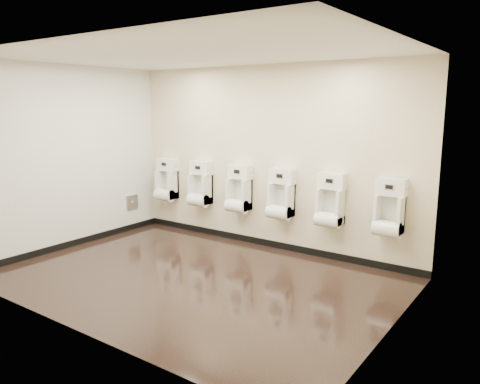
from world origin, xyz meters
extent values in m
cube|color=black|center=(0.00, 0.00, 0.00)|extent=(5.00, 3.50, 0.00)
cube|color=silver|center=(0.00, 0.00, 2.80)|extent=(5.00, 3.50, 0.00)
cube|color=beige|center=(0.00, 1.75, 1.40)|extent=(5.00, 0.02, 2.80)
cube|color=beige|center=(0.00, -1.75, 1.40)|extent=(5.00, 0.02, 2.80)
cube|color=beige|center=(-2.50, 0.00, 1.40)|extent=(0.02, 3.50, 2.80)
cube|color=beige|center=(2.50, 0.00, 1.40)|extent=(0.02, 3.50, 2.80)
cube|color=white|center=(-2.50, 0.00, 1.40)|extent=(0.01, 3.50, 2.80)
cube|color=black|center=(0.00, 1.74, 0.05)|extent=(5.00, 0.02, 0.10)
cube|color=black|center=(-2.49, 0.00, 0.05)|extent=(0.02, 3.50, 0.10)
cube|color=#9E9EA3|center=(-2.48, 1.20, 0.50)|extent=(0.03, 0.25, 0.25)
cylinder|color=silver|center=(-2.46, 1.20, 0.50)|extent=(0.02, 0.04, 0.04)
cube|color=white|center=(-2.03, 1.62, 0.80)|extent=(0.35, 0.25, 0.49)
cube|color=silver|center=(-2.03, 1.71, 0.84)|extent=(0.26, 0.01, 0.37)
cylinder|color=white|center=(-2.03, 1.56, 0.62)|extent=(0.35, 0.21, 0.21)
cube|color=white|center=(-2.03, 1.66, 1.15)|extent=(0.39, 0.18, 0.21)
cube|color=black|center=(-2.03, 1.56, 1.17)|extent=(0.10, 0.01, 0.05)
cube|color=silver|center=(-2.03, 1.56, 1.17)|extent=(0.12, 0.01, 0.07)
cylinder|color=silver|center=(-1.83, 1.66, 1.15)|extent=(0.01, 0.03, 0.03)
cube|color=white|center=(-1.25, 1.62, 0.80)|extent=(0.35, 0.25, 0.49)
cube|color=silver|center=(-1.25, 1.71, 0.84)|extent=(0.26, 0.01, 0.37)
cylinder|color=white|center=(-1.25, 1.56, 0.62)|extent=(0.35, 0.21, 0.21)
cube|color=white|center=(-1.25, 1.66, 1.15)|extent=(0.39, 0.18, 0.21)
cube|color=black|center=(-1.25, 1.56, 1.17)|extent=(0.10, 0.01, 0.05)
cube|color=silver|center=(-1.25, 1.56, 1.17)|extent=(0.12, 0.01, 0.07)
cylinder|color=silver|center=(-1.05, 1.66, 1.15)|extent=(0.01, 0.03, 0.03)
cube|color=white|center=(-0.45, 1.62, 0.80)|extent=(0.35, 0.25, 0.49)
cube|color=silver|center=(-0.45, 1.71, 0.84)|extent=(0.26, 0.01, 0.37)
cylinder|color=white|center=(-0.45, 1.56, 0.62)|extent=(0.35, 0.21, 0.21)
cube|color=white|center=(-0.45, 1.66, 1.15)|extent=(0.39, 0.18, 0.21)
cube|color=black|center=(-0.45, 1.56, 1.17)|extent=(0.10, 0.01, 0.05)
cube|color=silver|center=(-0.45, 1.56, 1.17)|extent=(0.12, 0.01, 0.07)
cylinder|color=silver|center=(-0.25, 1.66, 1.15)|extent=(0.01, 0.03, 0.03)
cube|color=white|center=(0.32, 1.62, 0.80)|extent=(0.35, 0.25, 0.49)
cube|color=silver|center=(0.32, 1.71, 0.84)|extent=(0.26, 0.01, 0.37)
cylinder|color=white|center=(0.32, 1.56, 0.62)|extent=(0.35, 0.21, 0.21)
cube|color=white|center=(0.32, 1.66, 1.15)|extent=(0.39, 0.18, 0.21)
cube|color=black|center=(0.32, 1.56, 1.17)|extent=(0.10, 0.01, 0.05)
cube|color=silver|center=(0.32, 1.56, 1.17)|extent=(0.12, 0.01, 0.07)
cylinder|color=silver|center=(0.52, 1.66, 1.15)|extent=(0.01, 0.03, 0.03)
cube|color=white|center=(1.12, 1.62, 0.80)|extent=(0.35, 0.25, 0.49)
cube|color=silver|center=(1.12, 1.71, 0.84)|extent=(0.26, 0.01, 0.37)
cylinder|color=white|center=(1.12, 1.56, 0.62)|extent=(0.35, 0.21, 0.21)
cube|color=white|center=(1.12, 1.66, 1.15)|extent=(0.39, 0.18, 0.21)
cube|color=black|center=(1.12, 1.56, 1.17)|extent=(0.10, 0.01, 0.05)
cube|color=silver|center=(1.12, 1.56, 1.17)|extent=(0.12, 0.01, 0.07)
cylinder|color=silver|center=(1.32, 1.66, 1.15)|extent=(0.01, 0.03, 0.03)
cube|color=white|center=(1.95, 1.62, 0.80)|extent=(0.35, 0.25, 0.49)
cube|color=silver|center=(1.95, 1.71, 0.84)|extent=(0.26, 0.01, 0.37)
cylinder|color=white|center=(1.95, 1.56, 0.62)|extent=(0.35, 0.21, 0.21)
cube|color=white|center=(1.95, 1.66, 1.15)|extent=(0.39, 0.18, 0.21)
cube|color=black|center=(1.95, 1.56, 1.17)|extent=(0.10, 0.01, 0.05)
cube|color=silver|center=(1.95, 1.56, 1.17)|extent=(0.12, 0.01, 0.07)
cylinder|color=silver|center=(2.15, 1.66, 1.15)|extent=(0.01, 0.03, 0.03)
camera|label=1|loc=(3.77, -4.34, 2.22)|focal=35.00mm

